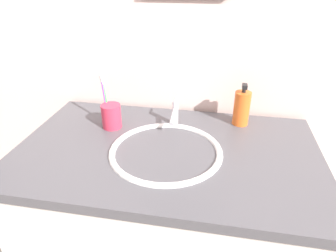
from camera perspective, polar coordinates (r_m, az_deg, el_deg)
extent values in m
cube|color=beige|center=(1.34, 2.87, 15.97)|extent=(2.32, 0.04, 2.40)
cube|color=silver|center=(1.41, -0.18, -20.25)|extent=(1.07, 0.64, 0.85)
cube|color=#4C4C51|center=(1.12, -0.22, -5.02)|extent=(1.12, 0.68, 0.04)
ellipsoid|color=white|center=(1.12, -0.28, -6.89)|extent=(0.36, 0.36, 0.09)
torus|color=white|center=(1.09, -0.29, -4.91)|extent=(0.41, 0.41, 0.02)
cylinder|color=#595B60|center=(1.14, -0.28, -8.62)|extent=(0.03, 0.03, 0.01)
cylinder|color=silver|center=(1.25, 1.54, 2.48)|extent=(0.02, 0.02, 0.11)
cylinder|color=silver|center=(1.20, 1.17, 1.88)|extent=(0.02, 0.10, 0.04)
cylinder|color=silver|center=(1.24, 1.68, 5.33)|extent=(0.01, 0.05, 0.01)
cylinder|color=#D8334C|center=(1.25, -10.75, 1.86)|extent=(0.08, 0.08, 0.10)
cylinder|color=green|center=(1.26, -11.67, 4.31)|extent=(0.04, 0.03, 0.18)
cube|color=white|center=(1.24, -12.48, 8.39)|extent=(0.02, 0.02, 0.03)
cylinder|color=purple|center=(1.26, -11.89, 4.55)|extent=(0.03, 0.03, 0.19)
cube|color=white|center=(1.24, -12.64, 8.86)|extent=(0.02, 0.02, 0.03)
cylinder|color=orange|center=(1.28, 13.88, 3.29)|extent=(0.07, 0.07, 0.14)
cylinder|color=black|center=(1.25, 14.31, 6.68)|extent=(0.02, 0.02, 0.02)
cube|color=black|center=(1.23, 14.45, 7.34)|extent=(0.02, 0.04, 0.02)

